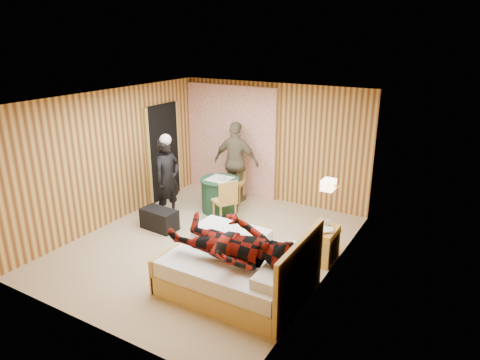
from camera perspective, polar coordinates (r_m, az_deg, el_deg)
The scene contains 23 objects.
floor at distance 7.46m, azimuth -4.38°, elevation -8.55°, with size 4.20×5.00×0.01m, color tan.
ceiling at distance 6.68m, azimuth -4.92°, elevation 10.80°, with size 4.20×5.00×0.01m, color silver.
wall_back at distance 9.05m, azimuth 4.43°, elevation 4.94°, with size 4.20×0.02×2.50m, color #D6AC52.
wall_left at distance 8.31m, azimuth -16.65°, elevation 2.89°, with size 0.02×5.00×2.50m, color #D6AC52.
wall_right at distance 6.09m, azimuth 11.87°, elevation -2.59°, with size 0.02×5.00×2.50m, color #D6AC52.
curtain at distance 9.47m, azimuth -1.23°, elevation 5.32°, with size 2.20×0.08×2.40m, color white.
doorway at distance 9.31m, azimuth -10.15°, elevation 3.67°, with size 0.06×0.90×2.05m, color black.
wall_lamp at distance 6.52m, azimuth 11.72°, elevation -0.63°, with size 0.26×0.24×0.16m.
bed at distance 6.16m, azimuth -0.18°, elevation -11.79°, with size 1.94×1.48×1.02m.
nightstand at distance 6.97m, azimuth 10.92°, elevation -8.35°, with size 0.42×0.57×0.55m.
round_table at distance 8.65m, azimuth -2.72°, elevation -1.96°, with size 0.78×0.78×0.70m.
chair_far at distance 9.10m, azimuth -0.71°, elevation 0.40°, with size 0.52×0.52×0.93m.
chair_near at distance 8.06m, azimuth -1.86°, elevation -2.46°, with size 0.53×0.53×0.85m.
duffel_bag at distance 8.05m, azimuth -10.70°, elevation -5.16°, with size 0.68×0.36×0.38m, color black.
sneaker_left at distance 7.96m, azimuth -1.69°, elevation -6.08°, with size 0.31×0.12×0.14m, color silver.
sneaker_right at distance 8.54m, azimuth -3.28°, elevation -4.40°, with size 0.25×0.10×0.11m, color silver.
woman_standing at distance 8.31m, azimuth -9.62°, elevation 0.15°, with size 0.58×0.38×1.59m, color black.
man_at_table at distance 9.01m, azimuth -0.50°, elevation 2.38°, with size 1.01×0.42×1.72m, color #696046.
man_on_bed at distance 5.67m, azimuth -1.16°, elevation -7.27°, with size 1.77×0.67×0.86m, color maroon.
book_lower at distance 6.80m, azimuth 10.93°, elevation -6.46°, with size 0.17×0.22×0.02m, color silver.
book_upper at distance 6.79m, azimuth 10.94°, elevation -6.31°, with size 0.16×0.22×0.02m, color silver.
cup_nightstand at distance 6.94m, azimuth 11.45°, elevation -5.62°, with size 0.10×0.10×0.09m, color silver.
cup_table at distance 8.43m, azimuth -2.37°, elevation 0.31°, with size 0.12×0.12×0.10m, color silver.
Camera 1 is at (3.81, -5.41, 3.46)m, focal length 32.00 mm.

